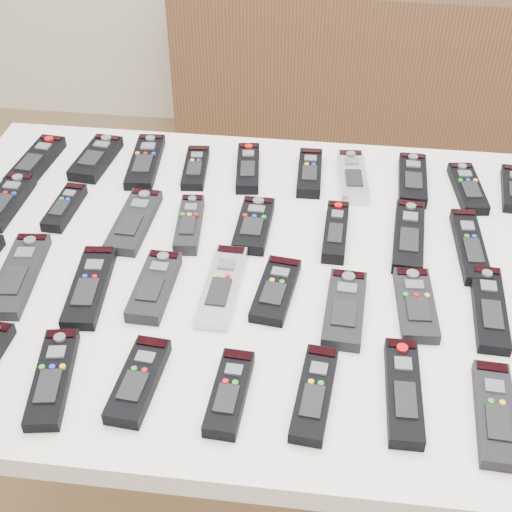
# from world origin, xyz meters

# --- Properties ---
(table) EXTENTS (1.25, 0.88, 0.78)m
(table) POSITION_xyz_m (-0.10, 0.08, 0.72)
(table) COLOR white
(table) RESTS_ON ground
(sideboard) EXTENTS (1.46, 0.42, 0.73)m
(sideboard) POSITION_xyz_m (0.11, 1.78, 0.36)
(sideboard) COLOR #4C311E
(sideboard) RESTS_ON ground
(remote_0) EXTENTS (0.07, 0.19, 0.02)m
(remote_0) POSITION_xyz_m (-0.60, 0.35, 0.79)
(remote_0) COLOR black
(remote_0) RESTS_ON table
(remote_1) EXTENTS (0.08, 0.17, 0.02)m
(remote_1) POSITION_xyz_m (-0.48, 0.38, 0.79)
(remote_1) COLOR black
(remote_1) RESTS_ON table
(remote_2) EXTENTS (0.07, 0.20, 0.02)m
(remote_2) POSITION_xyz_m (-0.37, 0.38, 0.79)
(remote_2) COLOR black
(remote_2) RESTS_ON table
(remote_3) EXTENTS (0.06, 0.15, 0.02)m
(remote_3) POSITION_xyz_m (-0.26, 0.37, 0.79)
(remote_3) COLOR black
(remote_3) RESTS_ON table
(remote_4) EXTENTS (0.06, 0.17, 0.02)m
(remote_4) POSITION_xyz_m (-0.16, 0.38, 0.79)
(remote_4) COLOR black
(remote_4) RESTS_ON table
(remote_5) EXTENTS (0.05, 0.16, 0.02)m
(remote_5) POSITION_xyz_m (-0.03, 0.38, 0.79)
(remote_5) COLOR black
(remote_5) RESTS_ON table
(remote_6) EXTENTS (0.07, 0.18, 0.02)m
(remote_6) POSITION_xyz_m (0.06, 0.37, 0.79)
(remote_6) COLOR #B7B7BC
(remote_6) RESTS_ON table
(remote_7) EXTENTS (0.06, 0.17, 0.02)m
(remote_7) POSITION_xyz_m (0.18, 0.38, 0.79)
(remote_7) COLOR black
(remote_7) RESTS_ON table
(remote_8) EXTENTS (0.07, 0.17, 0.02)m
(remote_8) POSITION_xyz_m (0.29, 0.36, 0.79)
(remote_8) COLOR black
(remote_8) RESTS_ON table
(remote_10) EXTENTS (0.06, 0.17, 0.02)m
(remote_10) POSITION_xyz_m (-0.61, 0.20, 0.79)
(remote_10) COLOR black
(remote_10) RESTS_ON table
(remote_11) EXTENTS (0.05, 0.14, 0.02)m
(remote_11) POSITION_xyz_m (-0.49, 0.20, 0.79)
(remote_11) COLOR black
(remote_11) RESTS_ON table
(remote_12) EXTENTS (0.07, 0.19, 0.02)m
(remote_12) POSITION_xyz_m (-0.34, 0.17, 0.79)
(remote_12) COLOR black
(remote_12) RESTS_ON table
(remote_13) EXTENTS (0.06, 0.16, 0.02)m
(remote_13) POSITION_xyz_m (-0.24, 0.17, 0.79)
(remote_13) COLOR black
(remote_13) RESTS_ON table
(remote_14) EXTENTS (0.06, 0.16, 0.02)m
(remote_14) POSITION_xyz_m (-0.12, 0.18, 0.79)
(remote_14) COLOR black
(remote_14) RESTS_ON table
(remote_15) EXTENTS (0.05, 0.17, 0.02)m
(remote_15) POSITION_xyz_m (0.03, 0.18, 0.79)
(remote_15) COLOR black
(remote_15) RESTS_ON table
(remote_16) EXTENTS (0.07, 0.20, 0.02)m
(remote_16) POSITION_xyz_m (0.17, 0.18, 0.79)
(remote_16) COLOR black
(remote_16) RESTS_ON table
(remote_17) EXTENTS (0.05, 0.20, 0.02)m
(remote_17) POSITION_xyz_m (0.28, 0.17, 0.79)
(remote_17) COLOR black
(remote_17) RESTS_ON table
(remote_20) EXTENTS (0.08, 0.21, 0.02)m
(remote_20) POSITION_xyz_m (-0.50, -0.01, 0.79)
(remote_20) COLOR black
(remote_20) RESTS_ON table
(remote_21) EXTENTS (0.07, 0.20, 0.02)m
(remote_21) POSITION_xyz_m (-0.37, -0.02, 0.79)
(remote_21) COLOR black
(remote_21) RESTS_ON table
(remote_22) EXTENTS (0.06, 0.16, 0.02)m
(remote_22) POSITION_xyz_m (-0.26, -0.01, 0.79)
(remote_22) COLOR black
(remote_22) RESTS_ON table
(remote_23) EXTENTS (0.06, 0.20, 0.02)m
(remote_23) POSITION_xyz_m (-0.15, 0.01, 0.79)
(remote_23) COLOR #B7B7BC
(remote_23) RESTS_ON table
(remote_24) EXTENTS (0.07, 0.16, 0.02)m
(remote_24) POSITION_xyz_m (-0.06, 0.01, 0.79)
(remote_24) COLOR black
(remote_24) RESTS_ON table
(remote_25) EXTENTS (0.07, 0.17, 0.02)m
(remote_25) POSITION_xyz_m (0.06, -0.02, 0.79)
(remote_25) COLOR black
(remote_25) RESTS_ON table
(remote_26) EXTENTS (0.07, 0.17, 0.02)m
(remote_26) POSITION_xyz_m (0.17, 0.00, 0.79)
(remote_26) COLOR black
(remote_26) RESTS_ON table
(remote_27) EXTENTS (0.06, 0.19, 0.02)m
(remote_27) POSITION_xyz_m (0.29, 0.01, 0.79)
(remote_27) COLOR black
(remote_27) RESTS_ON table
(remote_31) EXTENTS (0.08, 0.19, 0.02)m
(remote_31) POSITION_xyz_m (-0.36, -0.22, 0.79)
(remote_31) COLOR black
(remote_31) RESTS_ON table
(remote_32) EXTENTS (0.06, 0.16, 0.02)m
(remote_32) POSITION_xyz_m (-0.24, -0.21, 0.79)
(remote_32) COLOR black
(remote_32) RESTS_ON table
(remote_33) EXTENTS (0.06, 0.15, 0.02)m
(remote_33) POSITION_xyz_m (-0.10, -0.22, 0.79)
(remote_33) COLOR black
(remote_33) RESTS_ON table
(remote_34) EXTENTS (0.06, 0.17, 0.02)m
(remote_34) POSITION_xyz_m (0.02, -0.20, 0.79)
(remote_34) COLOR black
(remote_34) RESTS_ON table
(remote_35) EXTENTS (0.05, 0.19, 0.02)m
(remote_35) POSITION_xyz_m (0.14, -0.18, 0.79)
(remote_35) COLOR black
(remote_35) RESTS_ON table
(remote_36) EXTENTS (0.06, 0.18, 0.02)m
(remote_36) POSITION_xyz_m (0.27, -0.21, 0.79)
(remote_36) COLOR black
(remote_36) RESTS_ON table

